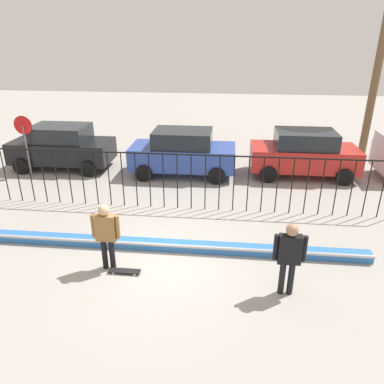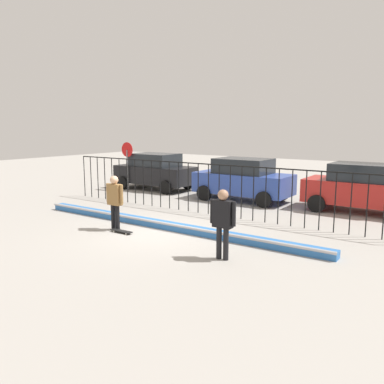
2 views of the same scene
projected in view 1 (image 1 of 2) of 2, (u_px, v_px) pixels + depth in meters
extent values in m
plane|color=#9E9991|center=(161.00, 260.00, 9.61)|extent=(60.00, 60.00, 0.00)
cube|color=#2D6BB7|center=(164.00, 245.00, 10.07)|extent=(11.00, 0.36, 0.22)
cylinder|color=#B2B2B7|center=(163.00, 245.00, 9.86)|extent=(11.00, 0.09, 0.09)
cylinder|color=black|center=(5.00, 175.00, 12.71)|extent=(0.04, 0.04, 1.93)
cylinder|color=black|center=(18.00, 175.00, 12.67)|extent=(0.04, 0.04, 1.93)
cylinder|color=black|center=(30.00, 176.00, 12.62)|extent=(0.04, 0.04, 1.93)
cylinder|color=black|center=(43.00, 176.00, 12.58)|extent=(0.04, 0.04, 1.93)
cylinder|color=black|center=(56.00, 177.00, 12.53)|extent=(0.04, 0.04, 1.93)
cylinder|color=black|center=(69.00, 177.00, 12.49)|extent=(0.04, 0.04, 1.93)
cylinder|color=black|center=(82.00, 178.00, 12.44)|extent=(0.04, 0.04, 1.93)
cylinder|color=black|center=(96.00, 178.00, 12.40)|extent=(0.04, 0.04, 1.93)
cylinder|color=black|center=(109.00, 179.00, 12.35)|extent=(0.04, 0.04, 1.93)
cylinder|color=black|center=(123.00, 179.00, 12.31)|extent=(0.04, 0.04, 1.93)
cylinder|color=black|center=(136.00, 180.00, 12.26)|extent=(0.04, 0.04, 1.93)
cylinder|color=black|center=(150.00, 180.00, 12.22)|extent=(0.04, 0.04, 1.93)
cylinder|color=black|center=(163.00, 181.00, 12.17)|extent=(0.04, 0.04, 1.93)
cylinder|color=black|center=(177.00, 182.00, 12.13)|extent=(0.04, 0.04, 1.93)
cylinder|color=black|center=(191.00, 182.00, 12.08)|extent=(0.04, 0.04, 1.93)
cylinder|color=black|center=(205.00, 183.00, 12.04)|extent=(0.04, 0.04, 1.93)
cylinder|color=black|center=(219.00, 183.00, 11.99)|extent=(0.04, 0.04, 1.93)
cylinder|color=black|center=(234.00, 184.00, 11.95)|extent=(0.04, 0.04, 1.93)
cylinder|color=black|center=(248.00, 184.00, 11.90)|extent=(0.04, 0.04, 1.93)
cylinder|color=black|center=(263.00, 185.00, 11.86)|extent=(0.04, 0.04, 1.93)
cylinder|color=black|center=(277.00, 185.00, 11.81)|extent=(0.04, 0.04, 1.93)
cylinder|color=black|center=(292.00, 186.00, 11.76)|extent=(0.04, 0.04, 1.93)
cylinder|color=black|center=(307.00, 187.00, 11.72)|extent=(0.04, 0.04, 1.93)
cylinder|color=black|center=(322.00, 187.00, 11.67)|extent=(0.04, 0.04, 1.93)
cylinder|color=black|center=(337.00, 188.00, 11.63)|extent=(0.04, 0.04, 1.93)
cylinder|color=black|center=(352.00, 188.00, 11.58)|extent=(0.04, 0.04, 1.93)
cylinder|color=black|center=(367.00, 189.00, 11.54)|extent=(0.04, 0.04, 1.93)
cylinder|color=black|center=(382.00, 190.00, 11.49)|extent=(0.04, 0.04, 1.93)
cube|color=black|center=(177.00, 154.00, 11.75)|extent=(14.00, 0.04, 0.04)
cylinder|color=black|center=(105.00, 254.00, 9.13)|extent=(0.14, 0.14, 0.82)
cylinder|color=black|center=(112.00, 254.00, 9.11)|extent=(0.14, 0.14, 0.82)
cube|color=olive|center=(106.00, 228.00, 8.83)|extent=(0.50, 0.21, 0.67)
sphere|color=tan|center=(104.00, 210.00, 8.64)|extent=(0.27, 0.27, 0.27)
cylinder|color=olive|center=(93.00, 226.00, 8.84)|extent=(0.11, 0.11, 0.60)
cylinder|color=olive|center=(118.00, 227.00, 8.78)|extent=(0.11, 0.11, 0.60)
cube|color=black|center=(125.00, 271.00, 9.05)|extent=(0.80, 0.20, 0.02)
cylinder|color=silver|center=(136.00, 271.00, 9.11)|extent=(0.05, 0.03, 0.05)
cylinder|color=silver|center=(135.00, 274.00, 8.97)|extent=(0.05, 0.03, 0.05)
cylinder|color=silver|center=(115.00, 269.00, 9.16)|extent=(0.05, 0.03, 0.05)
cylinder|color=silver|center=(113.00, 273.00, 9.02)|extent=(0.05, 0.03, 0.05)
cylinder|color=black|center=(282.00, 278.00, 8.22)|extent=(0.14, 0.14, 0.82)
cylinder|color=black|center=(291.00, 278.00, 8.20)|extent=(0.14, 0.14, 0.82)
cube|color=black|center=(290.00, 249.00, 7.91)|extent=(0.50, 0.22, 0.68)
sphere|color=#A87A5B|center=(292.00, 230.00, 7.73)|extent=(0.27, 0.27, 0.27)
cylinder|color=black|center=(276.00, 247.00, 7.93)|extent=(0.11, 0.11, 0.61)
cylinder|color=black|center=(304.00, 249.00, 7.87)|extent=(0.11, 0.11, 0.61)
cube|color=black|center=(63.00, 151.00, 15.99)|extent=(4.30, 1.90, 0.90)
cube|color=#1E2328|center=(60.00, 133.00, 15.68)|extent=(2.37, 1.71, 0.66)
cylinder|color=black|center=(103.00, 155.00, 16.89)|extent=(0.68, 0.22, 0.68)
cylinder|color=black|center=(88.00, 169.00, 15.15)|extent=(0.68, 0.22, 0.68)
cylinder|color=black|center=(43.00, 153.00, 17.17)|extent=(0.68, 0.22, 0.68)
cylinder|color=black|center=(21.00, 166.00, 15.44)|extent=(0.68, 0.22, 0.68)
cube|color=#2D479E|center=(183.00, 156.00, 15.21)|extent=(4.30, 1.90, 0.90)
cube|color=#1E2328|center=(183.00, 138.00, 14.90)|extent=(2.37, 1.71, 0.66)
cylinder|color=black|center=(219.00, 161.00, 16.12)|extent=(0.68, 0.22, 0.68)
cylinder|color=black|center=(217.00, 176.00, 14.38)|extent=(0.68, 0.22, 0.68)
cylinder|color=black|center=(153.00, 159.00, 16.40)|extent=(0.68, 0.22, 0.68)
cylinder|color=black|center=(144.00, 173.00, 14.66)|extent=(0.68, 0.22, 0.68)
cube|color=#B2231E|center=(303.00, 157.00, 15.09)|extent=(4.30, 1.90, 0.90)
cube|color=#1E2328|center=(306.00, 139.00, 14.78)|extent=(2.37, 1.71, 0.66)
cylinder|color=black|center=(332.00, 162.00, 15.99)|extent=(0.68, 0.22, 0.68)
cylinder|color=black|center=(344.00, 177.00, 14.26)|extent=(0.68, 0.22, 0.68)
cylinder|color=black|center=(265.00, 159.00, 16.28)|extent=(0.68, 0.22, 0.68)
cylinder|color=black|center=(268.00, 174.00, 14.54)|extent=(0.68, 0.22, 0.68)
cube|color=#B7B7BC|center=(383.00, 139.00, 14.52)|extent=(0.12, 1.75, 0.36)
cylinder|color=slate|center=(27.00, 151.00, 15.03)|extent=(0.07, 0.07, 2.10)
cylinder|color=red|center=(23.00, 125.00, 14.63)|extent=(0.76, 0.02, 0.76)
cylinder|color=brown|center=(377.00, 73.00, 16.71)|extent=(0.36, 0.36, 7.68)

